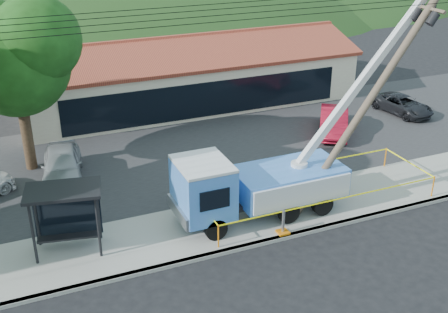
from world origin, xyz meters
TOP-DOWN VIEW (x-y plane):
  - ground at (0.00, 0.00)m, footprint 120.00×120.00m
  - curb at (0.00, 2.10)m, footprint 60.00×0.25m
  - sidewalk at (0.00, 4.00)m, footprint 60.00×4.00m
  - parking_lot at (0.00, 12.00)m, footprint 60.00×12.00m
  - strip_mall at (4.00, 19.98)m, footprint 22.50×8.53m
  - tree_lot at (-7.00, 13.00)m, footprint 6.30×5.60m
  - hill_center at (10.00, 55.00)m, footprint 89.60×64.00m
  - hill_east at (30.00, 55.00)m, footprint 72.80×52.00m
  - utility_truck at (1.60, 4.08)m, footprint 11.91×4.05m
  - leaning_pole at (6.70, 3.47)m, footprint 6.55×1.85m
  - bus_shelter at (-6.35, 4.68)m, footprint 3.11×2.25m
  - caution_tape at (4.50, 4.15)m, footprint 10.86×3.56m
  - car_silver at (-5.67, 11.02)m, footprint 2.59×4.95m
  - car_red at (10.01, 10.92)m, footprint 3.80×4.66m
  - car_dark at (16.00, 12.07)m, footprint 2.48×4.45m

SIDE VIEW (x-z plane):
  - ground at x=0.00m, z-range 0.00..0.00m
  - hill_center at x=10.00m, z-range -16.00..16.00m
  - hill_east at x=30.00m, z-range -13.00..13.00m
  - car_silver at x=-5.67m, z-range -0.80..0.80m
  - car_red at x=10.01m, z-range -0.75..0.75m
  - car_dark at x=16.00m, z-range -0.59..0.59m
  - parking_lot at x=0.00m, z-range 0.00..0.10m
  - curb at x=0.00m, z-range 0.00..0.15m
  - sidewalk at x=0.00m, z-range 0.00..0.15m
  - caution_tape at x=4.50m, z-range 0.40..1.43m
  - utility_truck at x=1.60m, z-range -2.92..6.51m
  - strip_mall at x=4.00m, z-range -0.46..4.22m
  - bus_shelter at x=-6.35m, z-range 0.80..3.52m
  - leaning_pole at x=6.70m, z-range 0.51..9.87m
  - tree_lot at x=-7.00m, z-range 1.74..10.68m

